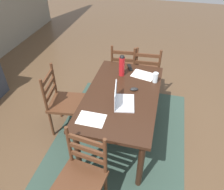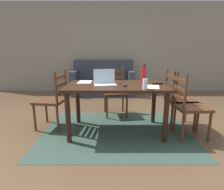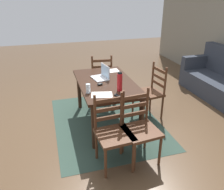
{
  "view_description": "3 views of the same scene",
  "coord_description": "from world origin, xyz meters",
  "px_view_note": "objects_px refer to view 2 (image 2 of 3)",
  "views": [
    {
      "loc": [
        -2.11,
        -0.41,
        2.43
      ],
      "look_at": [
        0.09,
        0.15,
        0.64
      ],
      "focal_mm": 35.92,
      "sensor_mm": 36.0,
      "label": 1
    },
    {
      "loc": [
        -0.07,
        -2.62,
        1.22
      ],
      "look_at": [
        -0.07,
        -0.12,
        0.62
      ],
      "focal_mm": 28.52,
      "sensor_mm": 36.0,
      "label": 2
    },
    {
      "loc": [
        3.33,
        -0.88,
        2.09
      ],
      "look_at": [
        0.12,
        0.07,
        0.56
      ],
      "focal_mm": 36.46,
      "sensor_mm": 36.0,
      "label": 3
    }
  ],
  "objects_px": {
    "chair_far_head": "(115,92)",
    "chair_right_far": "(179,100)",
    "couch": "(103,82)",
    "chair_left_far": "(53,100)",
    "water_bottle": "(143,73)",
    "computer_mouse": "(125,85)",
    "laptop": "(105,81)",
    "chair_right_near": "(188,106)",
    "tv_remote": "(157,84)",
    "drinking_glass": "(145,84)",
    "dining_table": "(116,91)"
  },
  "relations": [
    {
      "from": "chair_far_head",
      "to": "water_bottle",
      "type": "height_order",
      "value": "water_bottle"
    },
    {
      "from": "water_bottle",
      "to": "computer_mouse",
      "type": "distance_m",
      "value": 0.4
    },
    {
      "from": "chair_left_far",
      "to": "chair_right_far",
      "type": "distance_m",
      "value": 2.06
    },
    {
      "from": "chair_left_far",
      "to": "drinking_glass",
      "type": "height_order",
      "value": "chair_left_far"
    },
    {
      "from": "chair_left_far",
      "to": "chair_far_head",
      "type": "height_order",
      "value": "same"
    },
    {
      "from": "chair_far_head",
      "to": "chair_right_far",
      "type": "xyz_separation_m",
      "value": [
        1.04,
        -0.64,
        0.0
      ]
    },
    {
      "from": "chair_right_far",
      "to": "couch",
      "type": "distance_m",
      "value": 2.84
    },
    {
      "from": "chair_left_far",
      "to": "dining_table",
      "type": "bearing_deg",
      "value": -9.36
    },
    {
      "from": "chair_right_near",
      "to": "laptop",
      "type": "height_order",
      "value": "laptop"
    },
    {
      "from": "chair_left_far",
      "to": "chair_right_near",
      "type": "distance_m",
      "value": 2.09
    },
    {
      "from": "computer_mouse",
      "to": "drinking_glass",
      "type": "bearing_deg",
      "value": -61.66
    },
    {
      "from": "laptop",
      "to": "tv_remote",
      "type": "xyz_separation_m",
      "value": [
        0.79,
        0.04,
        -0.05
      ]
    },
    {
      "from": "couch",
      "to": "laptop",
      "type": "distance_m",
      "value": 2.72
    },
    {
      "from": "computer_mouse",
      "to": "chair_left_far",
      "type": "bearing_deg",
      "value": 147.27
    },
    {
      "from": "chair_far_head",
      "to": "drinking_glass",
      "type": "height_order",
      "value": "chair_far_head"
    },
    {
      "from": "chair_right_far",
      "to": "drinking_glass",
      "type": "bearing_deg",
      "value": -141.61
    },
    {
      "from": "chair_right_near",
      "to": "water_bottle",
      "type": "relative_size",
      "value": 3.14
    },
    {
      "from": "chair_right_far",
      "to": "water_bottle",
      "type": "bearing_deg",
      "value": -173.11
    },
    {
      "from": "chair_right_far",
      "to": "computer_mouse",
      "type": "distance_m",
      "value": 1.01
    },
    {
      "from": "chair_right_far",
      "to": "couch",
      "type": "height_order",
      "value": "couch"
    },
    {
      "from": "chair_right_far",
      "to": "computer_mouse",
      "type": "bearing_deg",
      "value": -161.95
    },
    {
      "from": "chair_right_far",
      "to": "tv_remote",
      "type": "xyz_separation_m",
      "value": [
        -0.41,
        -0.15,
        0.3
      ]
    },
    {
      "from": "chair_right_near",
      "to": "tv_remote",
      "type": "distance_m",
      "value": 0.55
    },
    {
      "from": "laptop",
      "to": "computer_mouse",
      "type": "relative_size",
      "value": 3.55
    },
    {
      "from": "chair_left_far",
      "to": "chair_far_head",
      "type": "bearing_deg",
      "value": 31.91
    },
    {
      "from": "chair_left_far",
      "to": "laptop",
      "type": "relative_size",
      "value": 2.68
    },
    {
      "from": "dining_table",
      "to": "water_bottle",
      "type": "relative_size",
      "value": 4.91
    },
    {
      "from": "computer_mouse",
      "to": "tv_remote",
      "type": "height_order",
      "value": "computer_mouse"
    },
    {
      "from": "laptop",
      "to": "drinking_glass",
      "type": "relative_size",
      "value": 2.58
    },
    {
      "from": "chair_right_near",
      "to": "computer_mouse",
      "type": "distance_m",
      "value": 0.97
    },
    {
      "from": "water_bottle",
      "to": "chair_left_far",
      "type": "bearing_deg",
      "value": 177.1
    },
    {
      "from": "couch",
      "to": "tv_remote",
      "type": "height_order",
      "value": "couch"
    },
    {
      "from": "computer_mouse",
      "to": "tv_remote",
      "type": "relative_size",
      "value": 0.59
    },
    {
      "from": "couch",
      "to": "drinking_glass",
      "type": "height_order",
      "value": "couch"
    },
    {
      "from": "dining_table",
      "to": "drinking_glass",
      "type": "bearing_deg",
      "value": -44.92
    },
    {
      "from": "couch",
      "to": "tv_remote",
      "type": "bearing_deg",
      "value": -70.08
    },
    {
      "from": "computer_mouse",
      "to": "chair_far_head",
      "type": "bearing_deg",
      "value": 79.17
    },
    {
      "from": "chair_right_near",
      "to": "couch",
      "type": "relative_size",
      "value": 0.53
    },
    {
      "from": "water_bottle",
      "to": "chair_right_near",
      "type": "bearing_deg",
      "value": -24.04
    },
    {
      "from": "chair_left_far",
      "to": "chair_far_head",
      "type": "xyz_separation_m",
      "value": [
        1.03,
        0.64,
        0.0
      ]
    },
    {
      "from": "laptop",
      "to": "tv_remote",
      "type": "distance_m",
      "value": 0.8
    },
    {
      "from": "chair_left_far",
      "to": "drinking_glass",
      "type": "xyz_separation_m",
      "value": [
        1.39,
        -0.53,
        0.36
      ]
    },
    {
      "from": "chair_left_far",
      "to": "tv_remote",
      "type": "distance_m",
      "value": 1.69
    },
    {
      "from": "chair_left_far",
      "to": "chair_far_head",
      "type": "relative_size",
      "value": 1.0
    },
    {
      "from": "laptop",
      "to": "chair_right_near",
      "type": "bearing_deg",
      "value": -7.48
    },
    {
      "from": "dining_table",
      "to": "chair_left_far",
      "type": "distance_m",
      "value": 1.06
    },
    {
      "from": "tv_remote",
      "to": "drinking_glass",
      "type": "bearing_deg",
      "value": 123.68
    },
    {
      "from": "chair_left_far",
      "to": "chair_right_far",
      "type": "height_order",
      "value": "same"
    },
    {
      "from": "water_bottle",
      "to": "drinking_glass",
      "type": "relative_size",
      "value": 2.2
    },
    {
      "from": "chair_far_head",
      "to": "chair_right_far",
      "type": "distance_m",
      "value": 1.22
    }
  ]
}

